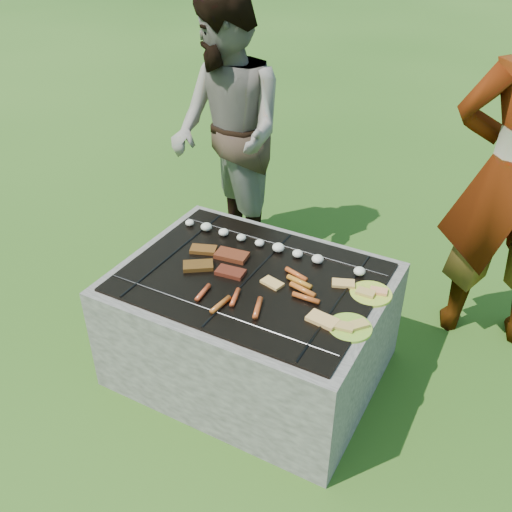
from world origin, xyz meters
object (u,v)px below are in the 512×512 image
at_px(plate_near, 350,327).
at_px(bystander, 227,134).
at_px(plate_far, 371,293).
at_px(fire_pit, 251,328).

distance_m(plate_near, bystander, 1.70).
relative_size(plate_far, plate_near, 1.14).
bearing_deg(plate_near, plate_far, 90.13).
bearing_deg(bystander, plate_far, 3.63).
relative_size(fire_pit, plate_far, 5.50).
xyz_separation_m(plate_near, bystander, (-1.27, 1.09, 0.27)).
distance_m(plate_far, plate_near, 0.28).
distance_m(fire_pit, bystander, 1.34).
xyz_separation_m(fire_pit, plate_near, (0.56, -0.13, 0.33)).
distance_m(fire_pit, plate_near, 0.66).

